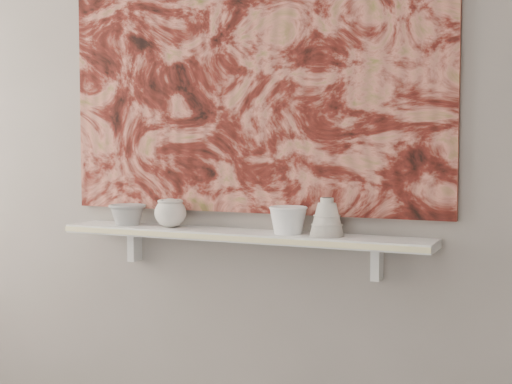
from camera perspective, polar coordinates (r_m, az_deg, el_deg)
The scene contains 11 objects.
wall_back at distance 2.62m, azimuth -0.50°, elevation 6.23°, with size 3.60×3.60×0.00m, color gray.
shelf at distance 2.55m, azimuth -1.40°, elevation -3.48°, with size 1.40×0.18×0.03m, color white.
shelf_stripe at distance 2.47m, azimuth -2.35°, elevation -3.72°, with size 1.40×0.01×0.02m, color #F5E8A3.
bracket_left at distance 2.87m, azimuth -9.68°, elevation -4.26°, with size 0.03×0.06×0.12m, color white.
bracket_right at distance 2.46m, azimuth 9.66°, elevation -5.59°, with size 0.03×0.06×0.12m, color white.
painting at distance 2.63m, azimuth -0.64°, elevation 10.38°, with size 1.50×0.03×1.10m, color #5D1C15.
house_motif at distance 2.44m, azimuth 8.87°, elevation 3.60°, with size 0.09×0.00×0.08m, color black.
bowl_grey at distance 2.79m, azimuth -10.25°, elevation -1.76°, with size 0.14×0.14×0.08m, color gray, non-canonical shape.
cup_cream at distance 2.68m, azimuth -6.86°, elevation -1.67°, with size 0.12×0.12×0.11m, color silver, non-canonical shape.
bell_vessel at distance 2.42m, azimuth 5.69°, elevation -1.99°, with size 0.12×0.12×0.13m, color beige, non-canonical shape.
bowl_white at distance 2.47m, azimuth 2.59°, elevation -2.24°, with size 0.13×0.13×0.10m, color white, non-canonical shape.
Camera 1 is at (1.11, -0.77, 1.23)m, focal length 50.00 mm.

